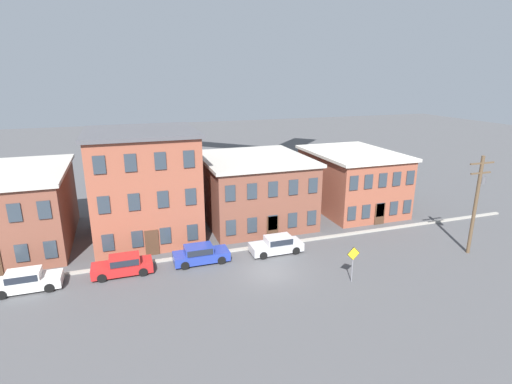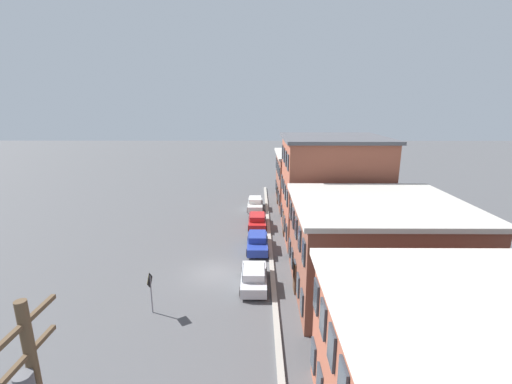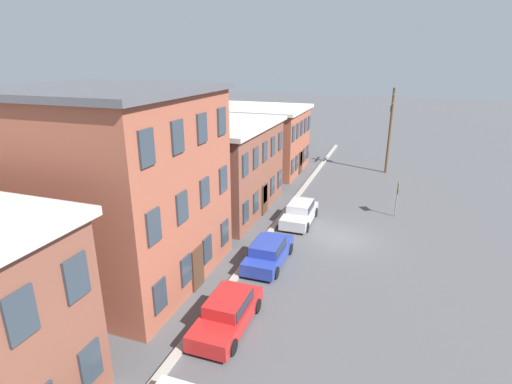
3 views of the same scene
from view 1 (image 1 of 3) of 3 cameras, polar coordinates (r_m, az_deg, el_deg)
The scene contains 12 objects.
ground_plane at distance 31.03m, azimuth 1.93°, elevation -11.37°, with size 200.00×200.00×0.00m, color #4C4C4F.
kerb_strip at distance 34.81m, azimuth -0.70°, elevation -7.97°, with size 56.00×0.36×0.16m, color #9E998E.
apartment_corner at distance 40.38m, azimuth -31.97°, elevation -2.07°, with size 10.28×12.36×6.72m.
apartment_midblock at distance 37.43m, azimuth -15.62°, elevation 1.07°, with size 9.52×9.55×9.83m.
apartment_far at distance 40.50m, azimuth -0.30°, elevation 0.47°, with size 10.29×11.13×6.60m.
apartment_annex at distance 45.48m, azimuth 13.46°, elevation 1.68°, with size 8.59×11.48×6.41m.
car_white at distance 32.59m, azimuth -29.99°, elevation -10.84°, with size 4.40×1.92×1.43m.
car_red at distance 32.06m, azimuth -18.45°, elevation -9.82°, with size 4.40×1.92×1.43m.
car_blue at distance 32.49m, azimuth -7.96°, elevation -8.71°, with size 4.40×1.92×1.43m.
car_silver at distance 33.90m, azimuth 3.00°, elevation -7.46°, with size 4.40×1.92×1.43m.
caution_sign at distance 29.70m, azimuth 13.70°, elevation -9.20°, with size 1.05×0.08×2.76m.
utility_pole at distance 37.07m, azimuth 29.00°, elevation -0.97°, with size 2.40×0.44×8.33m.
Camera 1 is at (-9.77, -25.63, 14.51)m, focal length 28.00 mm.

